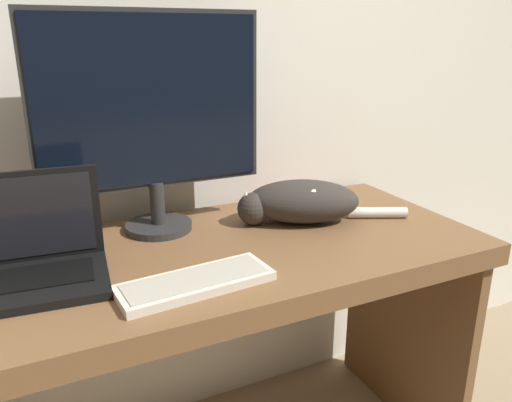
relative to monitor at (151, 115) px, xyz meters
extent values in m
cube|color=silver|center=(0.05, 0.18, 0.21)|extent=(6.40, 0.06, 2.60)
cube|color=brown|center=(0.05, -0.19, -0.36)|extent=(1.54, 0.63, 0.06)
cube|color=brown|center=(0.78, -0.19, -0.74)|extent=(0.04, 0.58, 0.70)
cylinder|color=#282828|center=(0.00, 0.00, -0.32)|extent=(0.19, 0.19, 0.02)
cylinder|color=#282828|center=(0.00, 0.00, -0.25)|extent=(0.04, 0.04, 0.12)
cube|color=#282828|center=(0.00, 0.00, 0.03)|extent=(0.61, 0.02, 0.46)
cube|color=black|center=(0.00, -0.01, 0.03)|extent=(0.59, 0.01, 0.44)
cube|color=black|center=(-0.35, -0.22, -0.32)|extent=(0.37, 0.26, 0.02)
cube|color=black|center=(-0.35, -0.21, -0.30)|extent=(0.30, 0.15, 0.00)
cube|color=black|center=(-0.34, -0.12, -0.19)|extent=(0.35, 0.06, 0.22)
cube|color=black|center=(-0.35, -0.13, -0.19)|extent=(0.31, 0.05, 0.20)
cube|color=beige|center=(-0.02, -0.37, -0.32)|extent=(0.35, 0.15, 0.02)
cube|color=#ABA393|center=(-0.02, -0.37, -0.30)|extent=(0.32, 0.12, 0.00)
ellipsoid|color=#332D28|center=(0.40, -0.12, -0.26)|extent=(0.37, 0.29, 0.13)
ellipsoid|color=white|center=(0.42, -0.13, -0.23)|extent=(0.19, 0.18, 0.05)
sphere|color=#332D28|center=(0.26, -0.08, -0.28)|extent=(0.09, 0.09, 0.09)
cone|color=white|center=(0.24, -0.07, -0.24)|extent=(0.04, 0.04, 0.03)
cone|color=white|center=(0.28, -0.09, -0.24)|extent=(0.04, 0.04, 0.03)
cylinder|color=white|center=(0.62, -0.19, -0.31)|extent=(0.18, 0.10, 0.03)
cube|color=red|center=(0.41, 0.03, -0.29)|extent=(0.07, 0.07, 0.07)
camera|label=1|loc=(-0.32, -1.31, 0.20)|focal=35.00mm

